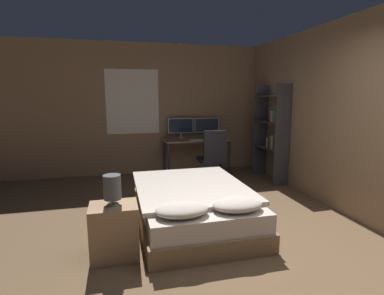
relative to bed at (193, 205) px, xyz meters
name	(u,v)px	position (x,y,z in m)	size (l,w,h in m)	color
ground_plane	(274,278)	(0.42, -1.34, -0.25)	(20.00, 20.00, 0.00)	brown
wall_back	(179,109)	(0.41, 2.79, 1.10)	(12.00, 0.08, 2.70)	#8E7051
wall_side_right	(334,116)	(2.16, 0.16, 1.10)	(0.06, 12.00, 2.70)	#8E7051
bed	(193,205)	(0.00, 0.00, 0.00)	(1.40, 2.01, 0.57)	#846647
nightstand	(114,231)	(-0.98, -0.60, 0.03)	(0.48, 0.38, 0.56)	#997551
bedside_lamp	(112,188)	(-0.98, -0.60, 0.50)	(0.17, 0.17, 0.31)	gray
desk	(196,143)	(0.69, 2.40, 0.41)	(1.37, 0.63, 0.75)	#846042
monitor_left	(181,127)	(0.40, 2.62, 0.74)	(0.54, 0.16, 0.42)	#B7B7BC
monitor_right	(207,126)	(0.98, 2.62, 0.74)	(0.54, 0.16, 0.42)	#B7B7BC
keyboard	(199,140)	(0.69, 2.19, 0.51)	(0.41, 0.13, 0.02)	#B7B7BC
computer_mouse	(213,139)	(0.99, 2.19, 0.52)	(0.07, 0.05, 0.04)	#B7B7BC
office_chair	(212,162)	(0.79, 1.62, 0.16)	(0.52, 0.52, 1.03)	black
bookshelf	(273,130)	(1.96, 1.52, 0.76)	(0.30, 0.87, 1.85)	#333338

